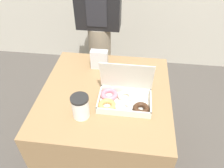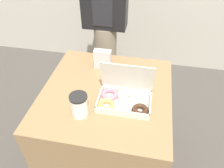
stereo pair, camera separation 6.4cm
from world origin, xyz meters
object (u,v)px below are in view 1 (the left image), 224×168
object	(u,v)px
donut_box	(122,99)
coffee_cup	(80,107)
person_customer	(99,20)
napkin_holder	(99,59)

from	to	relation	value
donut_box	coffee_cup	distance (m)	0.26
coffee_cup	person_customer	xyz separation A→B (m)	(-0.05, 0.90, 0.10)
donut_box	napkin_holder	size ratio (longest dim) A/B	2.41
napkin_holder	person_customer	xyz separation A→B (m)	(-0.07, 0.43, 0.10)
person_customer	donut_box	bearing A→B (deg)	-70.76
coffee_cup	person_customer	world-z (taller)	person_customer
napkin_holder	donut_box	bearing A→B (deg)	-60.23
donut_box	napkin_holder	distance (m)	0.40
napkin_holder	person_customer	size ratio (longest dim) A/B	0.09
donut_box	coffee_cup	world-z (taller)	donut_box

